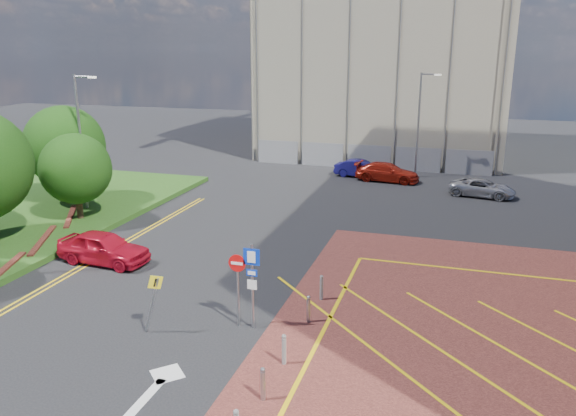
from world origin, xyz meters
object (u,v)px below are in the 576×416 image
at_px(tree_d, 65,146).
at_px(sign_cluster, 247,277).
at_px(warning_sign, 153,297).
at_px(lamp_left_far, 81,137).
at_px(car_silver_back, 482,188).
at_px(car_red_back, 387,172).
at_px(tree_c, 76,169).
at_px(car_blue_back, 361,169).
at_px(lamp_back, 419,121).
at_px(car_red_left, 104,248).

relative_size(tree_d, sign_cluster, 1.90).
height_order(sign_cluster, warning_sign, sign_cluster).
distance_m(lamp_left_far, car_silver_back, 26.13).
distance_m(warning_sign, car_red_back, 26.72).
relative_size(sign_cluster, car_red_back, 0.67).
distance_m(tree_c, car_blue_back, 21.57).
bearing_deg(warning_sign, tree_c, 136.13).
xyz_separation_m(lamp_back, car_red_back, (-2.00, -2.15, -3.66)).
xyz_separation_m(lamp_left_far, car_blue_back, (14.33, 14.71, -3.99)).
distance_m(tree_c, car_red_left, 7.54).
height_order(tree_d, car_red_left, tree_d).
xyz_separation_m(tree_d, lamp_back, (20.58, 15.00, 0.49)).
height_order(tree_c, tree_d, tree_d).
relative_size(lamp_left_far, sign_cluster, 2.50).
xyz_separation_m(lamp_back, car_silver_back, (4.78, -4.84, -3.75)).
height_order(lamp_back, car_silver_back, lamp_back).
relative_size(lamp_back, car_red_left, 1.80).
xyz_separation_m(car_red_left, car_blue_back, (8.34, 21.75, -0.09)).
height_order(tree_c, sign_cluster, tree_c).
relative_size(tree_c, lamp_back, 0.61).
bearing_deg(car_red_left, car_blue_back, -17.36).
distance_m(lamp_back, warning_sign, 29.37).
xyz_separation_m(tree_d, car_blue_back, (16.40, 13.71, -3.20)).
relative_size(tree_c, warning_sign, 2.18).
relative_size(tree_c, car_blue_back, 1.21).
height_order(lamp_left_far, lamp_back, lamp_left_far).
bearing_deg(warning_sign, tree_d, 135.88).
bearing_deg(car_red_left, tree_d, 48.73).
height_order(tree_d, sign_cluster, tree_d).
height_order(car_red_left, car_red_back, car_red_left).
xyz_separation_m(tree_c, lamp_back, (17.58, 18.00, 1.17)).
relative_size(tree_d, car_red_back, 1.26).
bearing_deg(car_red_back, car_red_left, 158.78).
height_order(car_red_left, car_silver_back, car_red_left).
bearing_deg(car_red_back, lamp_back, -37.34).
height_order(lamp_left_far, car_blue_back, lamp_left_far).
xyz_separation_m(warning_sign, car_silver_back, (11.50, 23.60, -0.82)).
relative_size(tree_d, lamp_back, 0.76).
bearing_deg(tree_d, tree_c, -45.00).
relative_size(lamp_left_far, lamp_back, 1.00).
xyz_separation_m(lamp_back, sign_cluster, (-3.78, -27.02, -2.41)).
relative_size(car_red_left, car_red_back, 0.92).
bearing_deg(tree_c, car_red_back, 45.48).
bearing_deg(sign_cluster, lamp_back, 82.03).
bearing_deg(car_blue_back, sign_cluster, -172.77).
xyz_separation_m(tree_c, tree_d, (-3.00, 3.00, 0.68)).
bearing_deg(lamp_back, tree_c, -134.32).
distance_m(tree_d, lamp_left_far, 2.44).
bearing_deg(warning_sign, lamp_left_far, 133.44).
bearing_deg(sign_cluster, warning_sign, -154.17).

